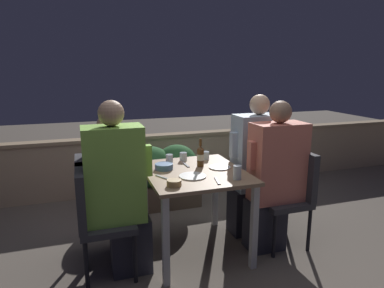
% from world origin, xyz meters
% --- Properties ---
extents(ground_plane, '(16.00, 16.00, 0.00)m').
position_xyz_m(ground_plane, '(0.00, 0.00, 0.00)').
color(ground_plane, '#665B51').
extents(parapet_wall, '(9.00, 0.18, 0.74)m').
position_xyz_m(parapet_wall, '(0.00, 1.66, 0.38)').
color(parapet_wall, tan).
rests_on(parapet_wall, ground_plane).
extents(dining_table, '(0.83, 0.93, 0.74)m').
position_xyz_m(dining_table, '(0.00, 0.00, 0.64)').
color(dining_table, '#937556').
rests_on(dining_table, ground_plane).
extents(planter_hedge, '(1.11, 0.47, 0.73)m').
position_xyz_m(planter_hedge, '(-0.16, 1.06, 0.40)').
color(planter_hedge, brown).
rests_on(planter_hedge, ground_plane).
extents(chair_left_near, '(0.42, 0.41, 0.88)m').
position_xyz_m(chair_left_near, '(-0.85, -0.13, 0.53)').
color(chair_left_near, '#333338').
rests_on(chair_left_near, ground_plane).
extents(person_green_blouse, '(0.51, 0.26, 1.38)m').
position_xyz_m(person_green_blouse, '(-0.65, -0.13, 0.69)').
color(person_green_blouse, '#282833').
rests_on(person_green_blouse, ground_plane).
extents(chair_left_far, '(0.42, 0.41, 0.88)m').
position_xyz_m(chair_left_far, '(-0.85, 0.16, 0.53)').
color(chair_left_far, '#333338').
rests_on(chair_left_far, ground_plane).
extents(person_purple_stripe, '(0.47, 0.26, 1.24)m').
position_xyz_m(person_purple_stripe, '(-0.65, 0.16, 0.63)').
color(person_purple_stripe, '#282833').
rests_on(person_purple_stripe, ground_plane).
extents(chair_right_near, '(0.42, 0.41, 0.88)m').
position_xyz_m(chair_right_near, '(0.88, -0.16, 0.53)').
color(chair_right_near, '#333338').
rests_on(chair_right_near, ground_plane).
extents(person_coral_top, '(0.52, 0.26, 1.33)m').
position_xyz_m(person_coral_top, '(0.68, -0.16, 0.67)').
color(person_coral_top, '#282833').
rests_on(person_coral_top, ground_plane).
extents(chair_right_far, '(0.42, 0.41, 0.88)m').
position_xyz_m(chair_right_far, '(0.86, 0.18, 0.53)').
color(chair_right_far, '#333338').
rests_on(chair_right_far, ground_plane).
extents(person_blue_shirt, '(0.51, 0.26, 1.36)m').
position_xyz_m(person_blue_shirt, '(0.67, 0.18, 0.68)').
color(person_blue_shirt, '#282833').
rests_on(person_blue_shirt, ground_plane).
extents(beer_bottle, '(0.06, 0.06, 0.25)m').
position_xyz_m(beer_bottle, '(0.09, 0.11, 0.84)').
color(beer_bottle, brown).
rests_on(beer_bottle, dining_table).
extents(plate_0, '(0.22, 0.22, 0.01)m').
position_xyz_m(plate_0, '(-0.07, -0.15, 0.75)').
color(plate_0, white).
rests_on(plate_0, dining_table).
extents(plate_1, '(0.19, 0.19, 0.01)m').
position_xyz_m(plate_1, '(0.24, 0.02, 0.75)').
color(plate_1, white).
rests_on(plate_1, dining_table).
extents(bowl_0, '(0.16, 0.16, 0.05)m').
position_xyz_m(bowl_0, '(-0.24, 0.13, 0.77)').
color(bowl_0, '#4C709E').
rests_on(bowl_0, dining_table).
extents(bowl_1, '(0.11, 0.11, 0.05)m').
position_xyz_m(bowl_1, '(-0.27, -0.31, 0.77)').
color(bowl_1, tan).
rests_on(bowl_1, dining_table).
extents(glass_cup_0, '(0.07, 0.07, 0.08)m').
position_xyz_m(glass_cup_0, '(-0.14, 0.32, 0.78)').
color(glass_cup_0, silver).
rests_on(glass_cup_0, dining_table).
extents(glass_cup_1, '(0.07, 0.07, 0.08)m').
position_xyz_m(glass_cup_1, '(0.01, 0.35, 0.78)').
color(glass_cup_1, silver).
rests_on(glass_cup_1, dining_table).
extents(glass_cup_2, '(0.07, 0.07, 0.11)m').
position_xyz_m(glass_cup_2, '(0.25, -0.32, 0.80)').
color(glass_cup_2, silver).
rests_on(glass_cup_2, dining_table).
extents(glass_cup_3, '(0.07, 0.07, 0.08)m').
position_xyz_m(glass_cup_3, '(0.22, 0.32, 0.78)').
color(glass_cup_3, silver).
rests_on(glass_cup_3, dining_table).
extents(fork_0, '(0.06, 0.17, 0.01)m').
position_xyz_m(fork_0, '(0.08, -0.31, 0.75)').
color(fork_0, silver).
rests_on(fork_0, dining_table).
extents(fork_1, '(0.10, 0.16, 0.01)m').
position_xyz_m(fork_1, '(-0.30, -0.10, 0.75)').
color(fork_1, silver).
rests_on(fork_1, dining_table).
extents(fork_2, '(0.02, 0.17, 0.01)m').
position_xyz_m(fork_2, '(-0.02, 0.19, 0.75)').
color(fork_2, silver).
rests_on(fork_2, dining_table).
extents(potted_plant, '(0.33, 0.33, 0.75)m').
position_xyz_m(potted_plant, '(1.02, 0.77, 0.46)').
color(potted_plant, '#B2A899').
rests_on(potted_plant, ground_plane).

